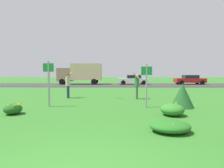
{
  "coord_description": "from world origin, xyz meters",
  "views": [
    {
      "loc": [
        0.76,
        -2.81,
        1.81
      ],
      "look_at": [
        0.54,
        9.44,
        1.07
      ],
      "focal_mm": 30.03,
      "sensor_mm": 36.0,
      "label": 1
    }
  ],
  "objects_px": {
    "sign_post_near_path": "(49,79)",
    "car_red_leftmost": "(190,80)",
    "sign_post_by_roadside": "(146,81)",
    "person_catcher_green_shirt": "(137,84)",
    "box_truck_tan": "(81,73)",
    "frisbee_orange": "(113,85)",
    "person_thrower_red_cap_gray_shirt": "(68,83)",
    "car_white_center_left": "(133,80)"
  },
  "relations": [
    {
      "from": "person_thrower_red_cap_gray_shirt",
      "to": "person_catcher_green_shirt",
      "type": "xyz_separation_m",
      "value": [
        4.84,
        -0.39,
        -0.03
      ]
    },
    {
      "from": "box_truck_tan",
      "to": "frisbee_orange",
      "type": "bearing_deg",
      "value": -72.13
    },
    {
      "from": "sign_post_near_path",
      "to": "sign_post_by_roadside",
      "type": "height_order",
      "value": "sign_post_near_path"
    },
    {
      "from": "sign_post_by_roadside",
      "to": "person_thrower_red_cap_gray_shirt",
      "type": "bearing_deg",
      "value": 144.68
    },
    {
      "from": "person_catcher_green_shirt",
      "to": "person_thrower_red_cap_gray_shirt",
      "type": "bearing_deg",
      "value": 175.4
    },
    {
      "from": "person_catcher_green_shirt",
      "to": "car_white_center_left",
      "type": "height_order",
      "value": "person_catcher_green_shirt"
    },
    {
      "from": "sign_post_by_roadside",
      "to": "person_catcher_green_shirt",
      "type": "bearing_deg",
      "value": 92.47
    },
    {
      "from": "box_truck_tan",
      "to": "car_red_leftmost",
      "type": "bearing_deg",
      "value": 0.0
    },
    {
      "from": "person_catcher_green_shirt",
      "to": "box_truck_tan",
      "type": "bearing_deg",
      "value": 112.82
    },
    {
      "from": "sign_post_by_roadside",
      "to": "box_truck_tan",
      "type": "height_order",
      "value": "box_truck_tan"
    },
    {
      "from": "sign_post_near_path",
      "to": "sign_post_by_roadside",
      "type": "distance_m",
      "value": 5.13
    },
    {
      "from": "frisbee_orange",
      "to": "sign_post_by_roadside",
      "type": "bearing_deg",
      "value": -61.17
    },
    {
      "from": "frisbee_orange",
      "to": "car_white_center_left",
      "type": "relative_size",
      "value": 0.05
    },
    {
      "from": "frisbee_orange",
      "to": "car_red_leftmost",
      "type": "height_order",
      "value": "car_red_leftmost"
    },
    {
      "from": "person_catcher_green_shirt",
      "to": "car_red_leftmost",
      "type": "distance_m",
      "value": 19.19
    },
    {
      "from": "person_catcher_green_shirt",
      "to": "frisbee_orange",
      "type": "xyz_separation_m",
      "value": [
        -1.63,
        0.07,
        -0.09
      ]
    },
    {
      "from": "frisbee_orange",
      "to": "car_red_leftmost",
      "type": "distance_m",
      "value": 20.04
    },
    {
      "from": "person_thrower_red_cap_gray_shirt",
      "to": "person_catcher_green_shirt",
      "type": "distance_m",
      "value": 4.86
    },
    {
      "from": "sign_post_near_path",
      "to": "frisbee_orange",
      "type": "xyz_separation_m",
      "value": [
        3.36,
        3.11,
        -0.55
      ]
    },
    {
      "from": "frisbee_orange",
      "to": "box_truck_tan",
      "type": "bearing_deg",
      "value": 107.87
    },
    {
      "from": "sign_post_by_roadside",
      "to": "box_truck_tan",
      "type": "distance_m",
      "value": 20.7
    },
    {
      "from": "sign_post_near_path",
      "to": "box_truck_tan",
      "type": "relative_size",
      "value": 0.36
    },
    {
      "from": "person_catcher_green_shirt",
      "to": "box_truck_tan",
      "type": "distance_m",
      "value": 17.74
    },
    {
      "from": "sign_post_near_path",
      "to": "person_thrower_red_cap_gray_shirt",
      "type": "relative_size",
      "value": 1.28
    },
    {
      "from": "sign_post_near_path",
      "to": "person_thrower_red_cap_gray_shirt",
      "type": "bearing_deg",
      "value": 87.55
    },
    {
      "from": "sign_post_by_roadside",
      "to": "car_red_leftmost",
      "type": "bearing_deg",
      "value": 62.97
    },
    {
      "from": "frisbee_orange",
      "to": "car_white_center_left",
      "type": "xyz_separation_m",
      "value": [
        2.93,
        16.27,
        -0.19
      ]
    },
    {
      "from": "car_white_center_left",
      "to": "person_catcher_green_shirt",
      "type": "bearing_deg",
      "value": -94.57
    },
    {
      "from": "sign_post_near_path",
      "to": "car_red_leftmost",
      "type": "height_order",
      "value": "sign_post_near_path"
    },
    {
      "from": "person_catcher_green_shirt",
      "to": "sign_post_by_roadside",
      "type": "bearing_deg",
      "value": -87.53
    },
    {
      "from": "box_truck_tan",
      "to": "person_thrower_red_cap_gray_shirt",
      "type": "bearing_deg",
      "value": -82.75
    },
    {
      "from": "box_truck_tan",
      "to": "sign_post_by_roadside",
      "type": "bearing_deg",
      "value": -70.2
    },
    {
      "from": "person_catcher_green_shirt",
      "to": "frisbee_orange",
      "type": "bearing_deg",
      "value": 177.71
    },
    {
      "from": "frisbee_orange",
      "to": "car_white_center_left",
      "type": "bearing_deg",
      "value": 79.78
    },
    {
      "from": "car_red_leftmost",
      "to": "box_truck_tan",
      "type": "height_order",
      "value": "box_truck_tan"
    },
    {
      "from": "person_catcher_green_shirt",
      "to": "box_truck_tan",
      "type": "xyz_separation_m",
      "value": [
        -6.87,
        16.34,
        0.79
      ]
    },
    {
      "from": "sign_post_near_path",
      "to": "person_catcher_green_shirt",
      "type": "distance_m",
      "value": 5.87
    },
    {
      "from": "sign_post_by_roadside",
      "to": "frisbee_orange",
      "type": "xyz_separation_m",
      "value": [
        -1.76,
        3.2,
        -0.45
      ]
    },
    {
      "from": "sign_post_near_path",
      "to": "car_red_leftmost",
      "type": "distance_m",
      "value": 24.56
    },
    {
      "from": "person_thrower_red_cap_gray_shirt",
      "to": "car_white_center_left",
      "type": "height_order",
      "value": "person_thrower_red_cap_gray_shirt"
    },
    {
      "from": "car_white_center_left",
      "to": "sign_post_near_path",
      "type": "bearing_deg",
      "value": -107.99
    },
    {
      "from": "car_red_leftmost",
      "to": "car_white_center_left",
      "type": "height_order",
      "value": "same"
    }
  ]
}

